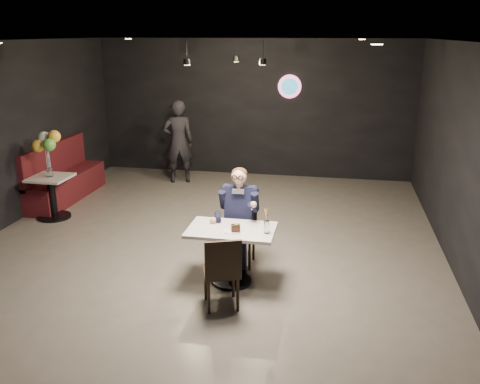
% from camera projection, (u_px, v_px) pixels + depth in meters
% --- Properties ---
extents(floor, '(9.00, 9.00, 0.00)m').
position_uv_depth(floor, '(203.00, 253.00, 7.49)').
color(floor, slate).
rests_on(floor, ground).
extents(wall_sign, '(0.50, 0.06, 0.50)m').
position_uv_depth(wall_sign, '(290.00, 87.00, 10.93)').
color(wall_sign, pink).
rests_on(wall_sign, floor).
extents(pendant_lights, '(1.40, 1.20, 0.36)m').
position_uv_depth(pendant_lights, '(229.00, 47.00, 8.49)').
color(pendant_lights, black).
rests_on(pendant_lights, floor).
extents(main_table, '(1.10, 0.70, 0.75)m').
position_uv_depth(main_table, '(231.00, 256.00, 6.52)').
color(main_table, silver).
rests_on(main_table, floor).
extents(chair_far, '(0.42, 0.46, 0.92)m').
position_uv_depth(chair_far, '(240.00, 234.00, 7.01)').
color(chair_far, black).
rests_on(chair_far, floor).
extents(chair_near, '(0.55, 0.58, 0.92)m').
position_uv_depth(chair_near, '(221.00, 270.00, 5.94)').
color(chair_near, black).
rests_on(chair_near, floor).
extents(seated_man, '(0.60, 0.80, 1.44)m').
position_uv_depth(seated_man, '(240.00, 216.00, 6.93)').
color(seated_man, black).
rests_on(seated_man, floor).
extents(dessert_plate, '(0.21, 0.21, 0.01)m').
position_uv_depth(dessert_plate, '(232.00, 231.00, 6.31)').
color(dessert_plate, white).
rests_on(dessert_plate, main_table).
extents(cake_slice, '(0.13, 0.12, 0.07)m').
position_uv_depth(cake_slice, '(236.00, 228.00, 6.28)').
color(cake_slice, black).
rests_on(cake_slice, dessert_plate).
extents(mint_leaf, '(0.06, 0.04, 0.01)m').
position_uv_depth(mint_leaf, '(236.00, 225.00, 6.28)').
color(mint_leaf, green).
rests_on(mint_leaf, cake_slice).
extents(sundae_glass, '(0.07, 0.07, 0.16)m').
position_uv_depth(sundae_glass, '(267.00, 227.00, 6.24)').
color(sundae_glass, silver).
rests_on(sundae_glass, main_table).
extents(wafer_cone, '(0.08, 0.08, 0.13)m').
position_uv_depth(wafer_cone, '(267.00, 214.00, 6.18)').
color(wafer_cone, tan).
rests_on(wafer_cone, sundae_glass).
extents(booth_bench, '(0.55, 2.21, 1.10)m').
position_uv_depth(booth_bench, '(65.00, 172.00, 9.76)').
color(booth_bench, '#410E15').
rests_on(booth_bench, floor).
extents(side_table, '(0.65, 0.65, 0.81)m').
position_uv_depth(side_table, '(52.00, 196.00, 8.81)').
color(side_table, silver).
rests_on(side_table, floor).
extents(balloon_vase, '(0.11, 0.11, 0.16)m').
position_uv_depth(balloon_vase, '(49.00, 172.00, 8.69)').
color(balloon_vase, silver).
rests_on(balloon_vase, side_table).
extents(balloon_bunch, '(0.39, 0.39, 0.64)m').
position_uv_depth(balloon_bunch, '(47.00, 150.00, 8.57)').
color(balloon_bunch, yellow).
rests_on(balloon_bunch, balloon_vase).
extents(passerby, '(0.75, 0.62, 1.78)m').
position_uv_depth(passerby, '(178.00, 142.00, 10.82)').
color(passerby, black).
rests_on(passerby, floor).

